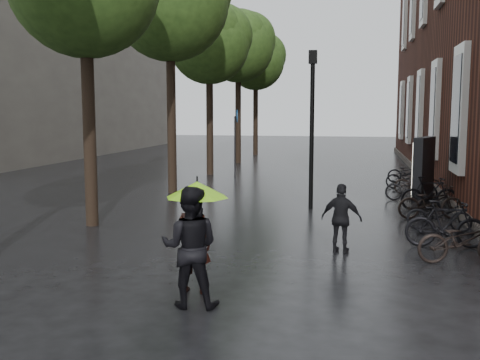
% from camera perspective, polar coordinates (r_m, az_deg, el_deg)
% --- Properties ---
extents(ground, '(120.00, 120.00, 0.00)m').
position_cam_1_polar(ground, '(7.41, -9.98, -16.65)').
color(ground, black).
extents(street_trees, '(4.33, 34.03, 8.91)m').
position_cam_1_polar(street_trees, '(23.39, -4.99, 15.32)').
color(street_trees, black).
rests_on(street_trees, ground).
extents(person_burgundy, '(0.63, 0.44, 1.65)m').
position_cam_1_polar(person_burgundy, '(9.22, -4.76, -6.38)').
color(person_burgundy, black).
rests_on(person_burgundy, ground).
extents(person_black, '(0.96, 0.78, 1.85)m').
position_cam_1_polar(person_black, '(8.56, -5.09, -6.78)').
color(person_black, black).
rests_on(person_black, ground).
extents(lime_umbrella, '(0.99, 0.99, 1.47)m').
position_cam_1_polar(lime_umbrella, '(8.69, -4.37, -0.97)').
color(lime_umbrella, black).
rests_on(lime_umbrella, ground).
extents(pedestrian_walking, '(0.91, 0.54, 1.46)m').
position_cam_1_polar(pedestrian_walking, '(11.91, 10.27, -3.87)').
color(pedestrian_walking, black).
rests_on(pedestrian_walking, ground).
extents(parked_bicycles, '(2.11, 13.29, 1.04)m').
position_cam_1_polar(parked_bicycles, '(17.64, 18.25, -1.47)').
color(parked_bicycles, black).
rests_on(parked_bicycles, ground).
extents(ad_lightbox, '(0.32, 1.42, 2.15)m').
position_cam_1_polar(ad_lightbox, '(18.52, 18.12, 0.85)').
color(ad_lightbox, black).
rests_on(ad_lightbox, ground).
extents(lamp_post, '(0.24, 0.24, 4.73)m').
position_cam_1_polar(lamp_post, '(16.96, 7.33, 6.68)').
color(lamp_post, black).
rests_on(lamp_post, ground).
extents(cycle_sign, '(0.16, 0.55, 3.00)m').
position_cam_1_polar(cycle_sign, '(24.68, -0.41, 4.77)').
color(cycle_sign, '#262628').
rests_on(cycle_sign, ground).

